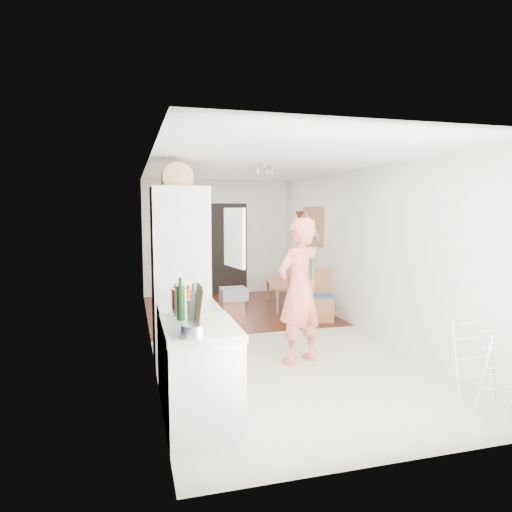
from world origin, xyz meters
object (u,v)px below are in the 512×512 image
person (300,278)px  dining_table (290,296)px  dining_chair (321,296)px  stool (232,313)px  drying_rack (487,366)px

person → dining_table: (0.97, 3.04, -0.85)m
person → dining_table: 3.30m
dining_chair → dining_table: bearing=110.3°
person → stool: person is taller
dining_table → stool: stool is taller
dining_table → drying_rack: bearing=-167.3°
person → drying_rack: bearing=104.3°
drying_rack → person: bearing=128.0°
dining_table → drying_rack: drying_rack is taller
person → stool: size_ratio=4.64×
drying_rack → dining_chair: bearing=94.1°
dining_table → stool: (-1.41, -1.19, 0.02)m
person → stool: 2.08m
person → drying_rack: size_ratio=2.59×
dining_chair → drying_rack: 3.51m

